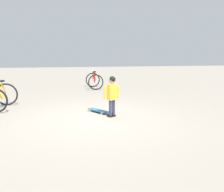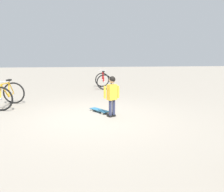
{
  "view_description": "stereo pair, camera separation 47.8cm",
  "coord_description": "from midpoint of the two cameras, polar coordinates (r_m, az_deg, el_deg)",
  "views": [
    {
      "loc": [
        -5.68,
        0.64,
        1.59
      ],
      "look_at": [
        0.01,
        -0.55,
        0.55
      ],
      "focal_mm": 36.92,
      "sensor_mm": 36.0,
      "label": 1
    },
    {
      "loc": [
        -5.76,
        0.17,
        1.59
      ],
      "look_at": [
        0.01,
        -0.55,
        0.55
      ],
      "focal_mm": 36.92,
      "sensor_mm": 36.0,
      "label": 2
    }
  ],
  "objects": [
    {
      "name": "ground_plane",
      "position": [
        5.95,
        -7.47,
        -5.45
      ],
      "size": [
        50.0,
        50.0,
        0.0
      ],
      "primitive_type": "plane",
      "color": "#9E9384"
    },
    {
      "name": "child_person",
      "position": [
        5.89,
        -2.33,
        1.0
      ],
      "size": [
        0.26,
        0.41,
        1.06
      ],
      "color": "#2D3351",
      "rests_on": "ground"
    },
    {
      "name": "bicycle_near",
      "position": [
        11.08,
        -5.66,
        3.84
      ],
      "size": [
        1.08,
        0.72,
        0.85
      ],
      "color": "black",
      "rests_on": "ground"
    },
    {
      "name": "skateboard",
      "position": [
        6.47,
        -5.64,
        -3.59
      ],
      "size": [
        0.67,
        0.53,
        0.07
      ],
      "color": "teal",
      "rests_on": "ground"
    },
    {
      "name": "bicycle_mid",
      "position": [
        7.65,
        -27.48,
        -0.11
      ],
      "size": [
        1.12,
        0.79,
        0.85
      ],
      "color": "black",
      "rests_on": "ground"
    }
  ]
}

